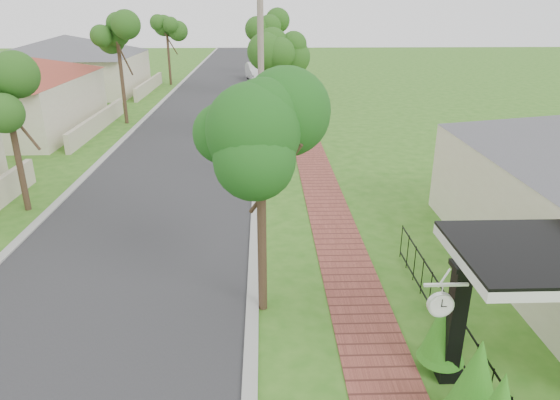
# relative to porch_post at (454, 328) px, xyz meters

# --- Properties ---
(ground) EXTENTS (160.00, 160.00, 0.00)m
(ground) POSITION_rel_porch_post_xyz_m (-4.55, 1.00, -1.12)
(ground) COLOR #2D6618
(ground) RESTS_ON ground
(road) EXTENTS (7.00, 120.00, 0.02)m
(road) POSITION_rel_porch_post_xyz_m (-7.55, 21.00, -1.12)
(road) COLOR #28282B
(road) RESTS_ON ground
(kerb_right) EXTENTS (0.30, 120.00, 0.10)m
(kerb_right) POSITION_rel_porch_post_xyz_m (-3.90, 21.00, -1.12)
(kerb_right) COLOR #9E9E99
(kerb_right) RESTS_ON ground
(kerb_left) EXTENTS (0.30, 120.00, 0.10)m
(kerb_left) POSITION_rel_porch_post_xyz_m (-11.20, 21.00, -1.12)
(kerb_left) COLOR #9E9E99
(kerb_left) RESTS_ON ground
(sidewalk) EXTENTS (1.50, 120.00, 0.03)m
(sidewalk) POSITION_rel_porch_post_xyz_m (-1.30, 21.00, -1.12)
(sidewalk) COLOR #95473B
(sidewalk) RESTS_ON ground
(porch_post) EXTENTS (0.48, 0.48, 2.52)m
(porch_post) POSITION_rel_porch_post_xyz_m (0.00, 0.00, 0.00)
(porch_post) COLOR black
(porch_post) RESTS_ON ground
(picket_fence) EXTENTS (0.03, 8.02, 1.00)m
(picket_fence) POSITION_rel_porch_post_xyz_m (0.35, 1.00, -0.59)
(picket_fence) COLOR black
(picket_fence) RESTS_ON ground
(street_trees) EXTENTS (10.70, 37.65, 5.89)m
(street_trees) POSITION_rel_porch_post_xyz_m (-7.42, 27.84, 3.42)
(street_trees) COLOR #382619
(street_trees) RESTS_ON ground
(hedge_row) EXTENTS (0.89, 3.17, 1.87)m
(hedge_row) POSITION_rel_porch_post_xyz_m (-0.10, -1.13, -0.22)
(hedge_row) COLOR #146515
(hedge_row) RESTS_ON ground
(far_house_grey) EXTENTS (15.56, 15.56, 4.60)m
(far_house_grey) POSITION_rel_porch_post_xyz_m (-19.52, 35.00, 1.22)
(far_house_grey) COLOR beige
(far_house_grey) RESTS_ON ground
(parked_car_red) EXTENTS (2.15, 3.90, 1.26)m
(parked_car_red) POSITION_rel_porch_post_xyz_m (-4.30, 28.90, -0.49)
(parked_car_red) COLOR maroon
(parked_car_red) RESTS_ON ground
(parked_car_white) EXTENTS (2.59, 5.20, 1.64)m
(parked_car_white) POSITION_rel_porch_post_xyz_m (-4.15, 41.53, -0.30)
(parked_car_white) COLOR silver
(parked_car_white) RESTS_ON ground
(near_tree) EXTENTS (2.08, 2.08, 5.33)m
(near_tree) POSITION_rel_porch_post_xyz_m (-3.65, 2.50, 3.13)
(near_tree) COLOR #382619
(near_tree) RESTS_ON ground
(utility_pole) EXTENTS (1.20, 0.24, 8.58)m
(utility_pole) POSITION_rel_porch_post_xyz_m (-3.65, 11.00, 3.23)
(utility_pole) COLOR gray
(utility_pole) RESTS_ON ground
(station_clock) EXTENTS (0.78, 0.13, 0.66)m
(station_clock) POSITION_rel_porch_post_xyz_m (-0.50, -0.40, 0.83)
(station_clock) COLOR white
(station_clock) RESTS_ON ground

